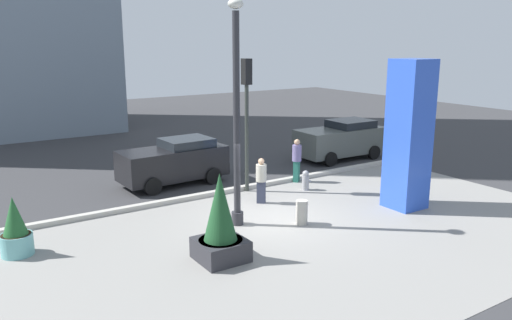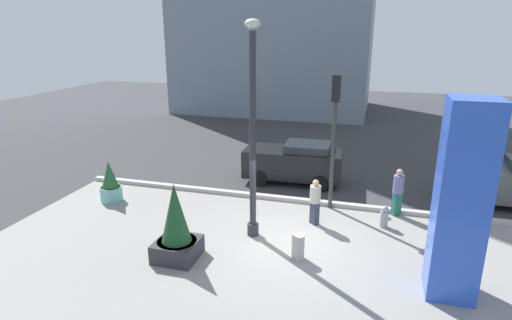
# 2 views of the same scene
# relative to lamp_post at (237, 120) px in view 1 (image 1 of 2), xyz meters

# --- Properties ---
(ground_plane) EXTENTS (60.00, 60.00, 0.00)m
(ground_plane) POSITION_rel_lamp_post_xyz_m (1.09, 3.89, -3.19)
(ground_plane) COLOR #38383A
(plaza_pavement) EXTENTS (18.00, 10.00, 0.02)m
(plaza_pavement) POSITION_rel_lamp_post_xyz_m (1.09, -2.11, -3.19)
(plaza_pavement) COLOR gray
(plaza_pavement) RESTS_ON ground_plane
(curb_strip) EXTENTS (18.00, 0.24, 0.16)m
(curb_strip) POSITION_rel_lamp_post_xyz_m (1.09, 3.01, -3.11)
(curb_strip) COLOR #B7B2A8
(curb_strip) RESTS_ON ground_plane
(lamp_post) EXTENTS (0.44, 0.44, 6.54)m
(lamp_post) POSITION_rel_lamp_post_xyz_m (0.00, 0.00, 0.00)
(lamp_post) COLOR #2D2D33
(lamp_post) RESTS_ON ground_plane
(art_pillar_blue) EXTENTS (1.12, 1.12, 4.86)m
(art_pillar_blue) POSITION_rel_lamp_post_xyz_m (5.51, -1.60, -0.76)
(art_pillar_blue) COLOR blue
(art_pillar_blue) RESTS_ON ground_plane
(potted_plant_near_right) EXTENTS (0.81, 0.81, 1.58)m
(potted_plant_near_right) POSITION_rel_lamp_post_xyz_m (-5.93, 1.19, -2.51)
(potted_plant_near_right) COLOR #6BB2B2
(potted_plant_near_right) RESTS_ON ground_plane
(potted_plant_by_pillar) EXTENTS (1.18, 1.18, 2.27)m
(potted_plant_by_pillar) POSITION_rel_lamp_post_xyz_m (-1.67, -1.95, -2.22)
(potted_plant_by_pillar) COLOR #2D2D33
(potted_plant_by_pillar) RESTS_ON ground_plane
(fire_hydrant) EXTENTS (0.36, 0.26, 0.75)m
(fire_hydrant) POSITION_rel_lamp_post_xyz_m (3.98, 1.73, -2.82)
(fire_hydrant) COLOR #99999E
(fire_hydrant) RESTS_ON ground_plane
(concrete_bollard) EXTENTS (0.36, 0.36, 0.75)m
(concrete_bollard) POSITION_rel_lamp_post_xyz_m (1.63, -1.03, -2.81)
(concrete_bollard) COLOR #B2ADA3
(concrete_bollard) RESTS_ON ground_plane
(traffic_light_far_side) EXTENTS (0.28, 0.42, 4.80)m
(traffic_light_far_side) POSITION_rel_lamp_post_xyz_m (2.10, 2.81, 0.05)
(traffic_light_far_side) COLOR #333833
(traffic_light_far_side) RESTS_ON ground_plane
(car_curb_west) EXTENTS (4.24, 2.10, 1.77)m
(car_curb_west) POSITION_rel_lamp_post_xyz_m (8.59, 4.91, -2.28)
(car_curb_west) COLOR #565B56
(car_curb_west) RESTS_ON ground_plane
(car_far_lane) EXTENTS (4.10, 2.07, 1.73)m
(car_far_lane) POSITION_rel_lamp_post_xyz_m (0.29, 5.16, -2.30)
(car_far_lane) COLOR black
(car_far_lane) RESTS_ON ground_plane
(pedestrian_by_curb) EXTENTS (0.51, 0.51, 1.57)m
(pedestrian_by_curb) POSITION_rel_lamp_post_xyz_m (1.75, 1.33, -2.32)
(pedestrian_by_curb) COLOR #33384C
(pedestrian_by_curb) RESTS_ON ground_plane
(pedestrian_crossing) EXTENTS (0.50, 0.50, 1.70)m
(pedestrian_crossing) POSITION_rel_lamp_post_xyz_m (4.39, 2.81, -2.24)
(pedestrian_crossing) COLOR #236656
(pedestrian_crossing) RESTS_ON ground_plane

